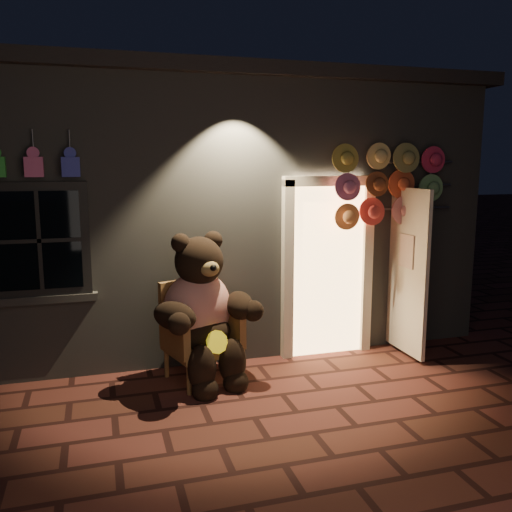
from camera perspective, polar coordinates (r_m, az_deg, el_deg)
name	(u,v)px	position (r m, az deg, el deg)	size (l,w,h in m)	color
ground	(255,418)	(5.25, -0.13, -16.68)	(60.00, 60.00, 0.00)	#5A2822
shop_building	(183,202)	(8.63, -7.64, 5.66)	(7.30, 5.95, 3.51)	slate
wicker_armchair	(198,331)	(6.01, -6.11, -7.81)	(0.88, 0.84, 1.07)	olive
teddy_bear	(202,312)	(5.81, -5.67, -5.86)	(1.17, 1.06, 1.68)	red
hat_rack	(389,186)	(6.71, 13.80, 7.18)	(1.62, 0.22, 2.56)	#59595E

